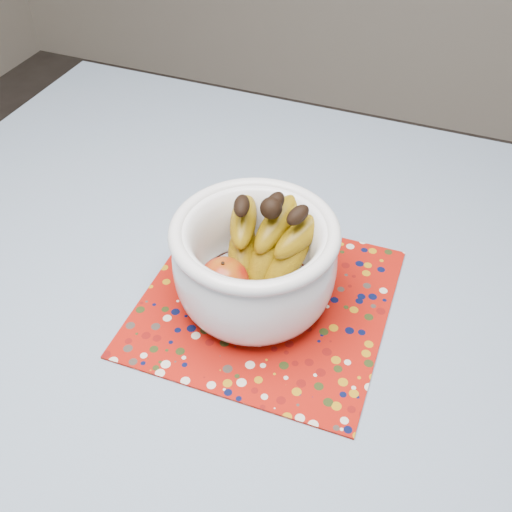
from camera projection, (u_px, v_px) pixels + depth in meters
name	position (u px, v px, depth m)	size (l,w,h in m)	color
table	(216.00, 362.00, 0.93)	(1.20, 1.20, 0.75)	brown
tablecloth	(213.00, 328.00, 0.87)	(1.32, 1.32, 0.01)	slate
placemat	(266.00, 301.00, 0.90)	(0.36, 0.36, 0.00)	#9C1108
fruit_bowl	(259.00, 255.00, 0.85)	(0.24, 0.24, 0.17)	white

